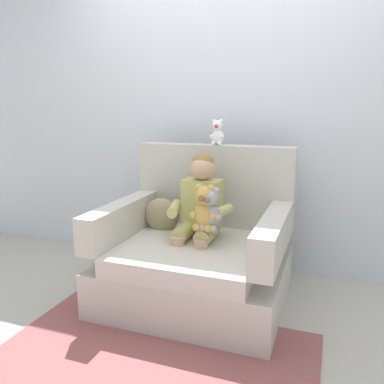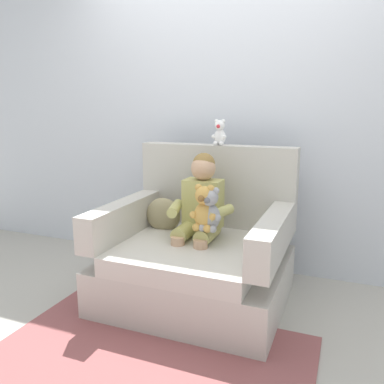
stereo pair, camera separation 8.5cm
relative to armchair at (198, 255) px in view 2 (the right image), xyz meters
name	(u,v)px [view 2 (the right image)]	position (x,y,z in m)	size (l,w,h in m)	color
ground_plane	(196,301)	(0.00, -0.05, -0.32)	(8.00, 8.00, 0.00)	#ADA89E
back_wall	(231,109)	(0.00, 0.71, 0.98)	(6.00, 0.10, 2.60)	silver
floor_rug	(139,368)	(0.00, -0.84, -0.31)	(1.70, 1.26, 0.01)	#8C4C4C
armchair	(198,255)	(0.00, 0.00, 0.00)	(1.19, 1.02, 1.04)	#BCB7AD
seated_child	(200,208)	(-0.01, 0.04, 0.33)	(0.45, 0.39, 0.82)	tan
plush_honey	(204,209)	(0.08, -0.11, 0.36)	(0.18, 0.15, 0.30)	gold
plush_grey	(210,210)	(0.12, -0.10, 0.36)	(0.17, 0.14, 0.28)	#9E9EA3
plush_white_on_backrest	(220,133)	(0.02, 0.38, 0.81)	(0.11, 0.09, 0.19)	white
throw_pillow	(163,215)	(-0.33, 0.14, 0.21)	(0.26, 0.12, 0.26)	#998C66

